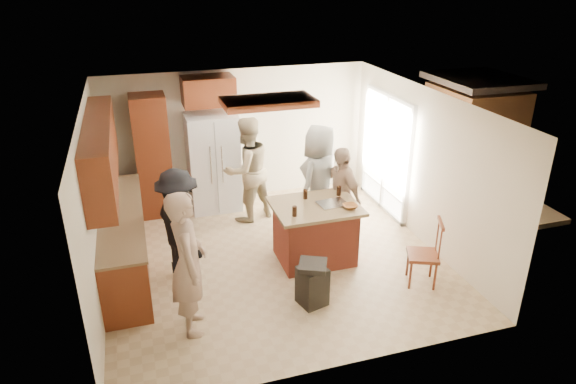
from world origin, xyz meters
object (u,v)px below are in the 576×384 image
object	(u,v)px
person_counter	(179,225)
kitchen_island	(315,232)
person_side_right	(340,195)
trash_bin	(312,283)
person_front_left	(188,263)
person_behind_right	(319,180)
person_behind_left	(247,170)
refrigerator	(213,162)
spindle_chair	(424,255)

from	to	relation	value
person_counter	kitchen_island	bearing A→B (deg)	-113.74
person_side_right	trash_bin	bearing A→B (deg)	-48.36
person_front_left	person_behind_right	xyz separation A→B (m)	(2.39, 1.95, 0.00)
person_behind_right	trash_bin	size ratio (longest dim) A/B	2.99
person_behind_left	refrigerator	world-z (taller)	person_behind_left
refrigerator	spindle_chair	size ratio (longest dim) A/B	1.81
person_counter	spindle_chair	size ratio (longest dim) A/B	1.67
person_side_right	kitchen_island	world-z (taller)	person_side_right
person_front_left	person_side_right	bearing A→B (deg)	-54.86
person_counter	person_front_left	bearing A→B (deg)	159.56
person_counter	trash_bin	world-z (taller)	person_counter
person_side_right	trash_bin	world-z (taller)	person_side_right
person_front_left	refrigerator	distance (m)	3.54
person_side_right	person_counter	size ratio (longest dim) A/B	0.97
kitchen_island	spindle_chair	bearing A→B (deg)	-40.55
person_front_left	kitchen_island	distance (m)	2.35
refrigerator	kitchen_island	size ratio (longest dim) A/B	1.41
spindle_chair	person_counter	bearing A→B (deg)	159.34
person_behind_left	spindle_chair	size ratio (longest dim) A/B	1.89
person_counter	trash_bin	xyz separation A→B (m)	(1.58, -1.22, -0.51)
person_front_left	spindle_chair	world-z (taller)	person_front_left
kitchen_island	person_side_right	bearing A→B (deg)	39.04
person_behind_left	person_behind_right	xyz separation A→B (m)	(1.03, -0.83, 0.00)
spindle_chair	person_behind_left	bearing A→B (deg)	124.84
person_side_right	refrigerator	distance (m)	2.54
person_counter	kitchen_island	world-z (taller)	person_counter
person_behind_right	refrigerator	size ratio (longest dim) A/B	1.05
kitchen_island	trash_bin	size ratio (longest dim) A/B	2.03
person_behind_left	person_behind_right	world-z (taller)	person_behind_right
person_behind_left	person_counter	size ratio (longest dim) A/B	1.13
person_behind_right	person_side_right	bearing A→B (deg)	84.80
person_front_left	trash_bin	xyz separation A→B (m)	(1.60, 0.03, -0.62)
person_behind_right	kitchen_island	distance (m)	1.04
person_front_left	person_side_right	xyz separation A→B (m)	(2.63, 1.60, -0.13)
person_behind_left	refrigerator	xyz separation A→B (m)	(-0.49, 0.65, -0.04)
person_front_left	spindle_chair	xyz separation A→B (m)	(3.28, 0.03, -0.48)
person_front_left	person_behind_left	xyz separation A→B (m)	(1.36, 2.78, 0.00)
spindle_chair	person_front_left	bearing A→B (deg)	-179.43
person_counter	kitchen_island	xyz separation A→B (m)	(2.00, -0.15, -0.36)
kitchen_island	trash_bin	bearing A→B (deg)	-111.47
person_side_right	trash_bin	distance (m)	1.93
person_counter	refrigerator	size ratio (longest dim) A/B	0.92
person_front_left	refrigerator	size ratio (longest dim) A/B	1.04
person_behind_left	person_counter	xyz separation A→B (m)	(-1.34, -1.52, -0.11)
person_counter	spindle_chair	world-z (taller)	person_counter
person_side_right	spindle_chair	distance (m)	1.73
person_side_right	person_front_left	bearing A→B (deg)	-73.75
person_behind_left	refrigerator	distance (m)	0.81
kitchen_island	spindle_chair	world-z (taller)	spindle_chair
person_counter	kitchen_island	size ratio (longest dim) A/B	1.30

